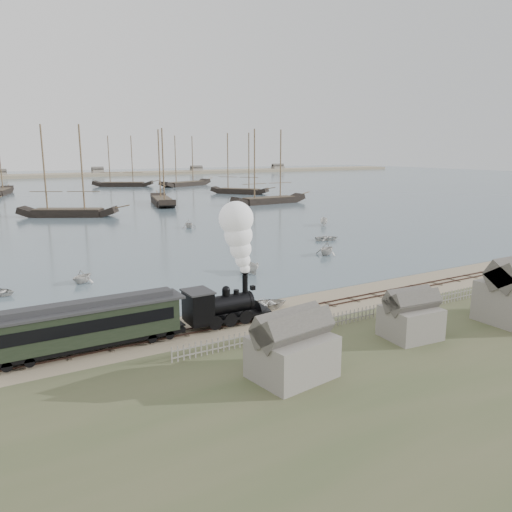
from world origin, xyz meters
TOP-DOWN VIEW (x-y plane):
  - ground at (0.00, 0.00)m, footprint 600.00×600.00m
  - harbor_water at (0.00, 170.00)m, footprint 600.00×336.00m
  - rail_track at (0.00, -2.00)m, footprint 120.00×1.80m
  - picket_fence_west at (-6.50, -7.00)m, footprint 19.00×0.10m
  - picket_fence_east at (12.50, -7.50)m, footprint 15.00×0.10m
  - shed_left at (-10.00, -13.00)m, footprint 5.00×4.00m
  - shed_mid at (2.00, -12.00)m, footprint 4.00×3.50m
  - far_spit at (0.00, 250.00)m, footprint 500.00×20.00m
  - locomotive at (-8.11, -2.00)m, footprint 8.06×3.01m
  - passenger_coach at (-20.33, -2.00)m, footprint 14.01×2.70m
  - beached_dinghy at (-3.86, 0.12)m, footprint 3.59×4.64m
  - rowboat_1 at (-16.77, 18.09)m, footprint 3.83×3.92m
  - rowboat_2 at (1.34, 12.82)m, footprint 4.00×1.92m
  - rowboat_3 at (23.31, 25.15)m, footprint 3.74×4.51m
  - rowboat_4 at (16.01, 16.15)m, footprint 4.18×4.41m
  - rowboat_5 at (33.04, 38.38)m, footprint 3.68×3.38m
  - rowboat_7 at (9.12, 48.83)m, footprint 3.17×2.77m
  - schooner_2 at (-7.39, 77.47)m, footprint 20.83×14.76m
  - schooner_3 at (19.16, 90.40)m, footprint 10.09×22.68m
  - schooner_4 at (45.22, 78.03)m, footprint 22.31×6.04m
  - schooner_5 at (52.92, 108.82)m, footprint 15.82×18.11m
  - schooner_8 at (28.85, 161.63)m, footprint 23.13×16.06m
  - schooner_9 at (51.67, 151.86)m, footprint 25.30×15.06m

SIDE VIEW (x-z plane):
  - ground at x=0.00m, z-range 0.00..0.00m
  - picket_fence_west at x=-6.50m, z-range -0.60..0.60m
  - picket_fence_east at x=12.50m, z-range -0.60..0.60m
  - shed_left at x=-10.00m, z-range -2.05..2.05m
  - shed_mid at x=2.00m, z-range -1.80..1.80m
  - far_spit at x=0.00m, z-range -0.90..0.90m
  - harbor_water at x=0.00m, z-range 0.00..0.06m
  - rail_track at x=0.00m, z-range -0.04..0.12m
  - beached_dinghy at x=-3.86m, z-range 0.00..0.89m
  - rowboat_3 at x=23.31m, z-range 0.06..0.87m
  - rowboat_5 at x=33.04m, z-range 0.06..1.47m
  - rowboat_2 at x=1.34m, z-range 0.06..1.55m
  - rowboat_1 at x=-16.77m, z-range 0.06..1.63m
  - rowboat_7 at x=9.12m, z-range 0.06..1.67m
  - rowboat_4 at x=16.01m, z-range 0.06..1.89m
  - passenger_coach at x=-20.33m, z-range 0.45..3.85m
  - locomotive at x=-8.11m, z-range -0.40..9.65m
  - schooner_2 at x=-7.39m, z-range 0.06..20.06m
  - schooner_3 at x=19.16m, z-range 0.06..20.06m
  - schooner_4 at x=45.22m, z-range 0.06..20.06m
  - schooner_5 at x=52.92m, z-range 0.06..20.06m
  - schooner_8 at x=28.85m, z-range 0.06..20.06m
  - schooner_9 at x=51.67m, z-range 0.06..20.06m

